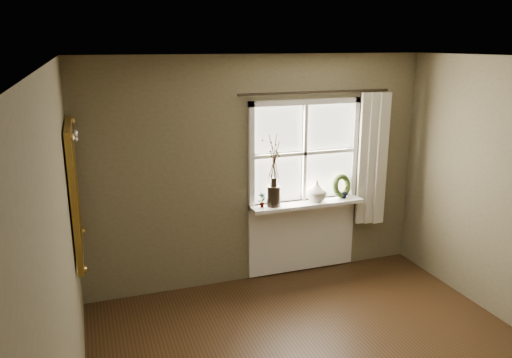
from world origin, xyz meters
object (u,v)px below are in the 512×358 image
object	(u,v)px
wreath	(341,188)
gilt_mirror	(74,190)
dark_jug	(274,196)
cream_vase	(317,191)

from	to	relation	value
wreath	gilt_mirror	bearing A→B (deg)	169.57
dark_jug	gilt_mirror	xyz separation A→B (m)	(-2.10, -0.53, 0.42)
gilt_mirror	dark_jug	bearing A→B (deg)	14.15
cream_vase	wreath	size ratio (longest dim) A/B	0.84
wreath	gilt_mirror	size ratio (longest dim) A/B	0.24
gilt_mirror	wreath	bearing A→B (deg)	10.79
dark_jug	cream_vase	bearing A→B (deg)	0.00
cream_vase	gilt_mirror	bearing A→B (deg)	-168.67
cream_vase	dark_jug	bearing A→B (deg)	180.00
cream_vase	gilt_mirror	distance (m)	2.72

